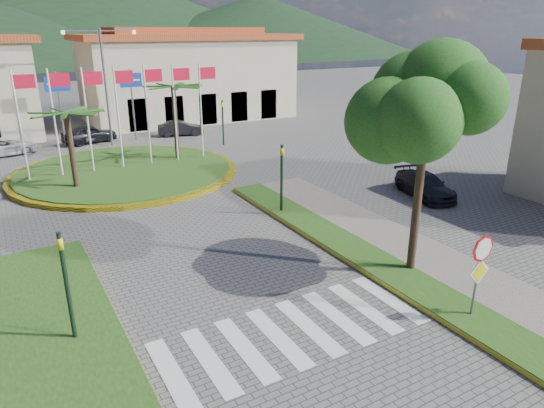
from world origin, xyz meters
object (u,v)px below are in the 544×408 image
stop_sign (480,264)px  deciduous_tree (426,123)px  roundabout_island (126,171)px  white_van (3,147)px  car_dark_a (89,134)px  car_dark_b (180,128)px  car_side_right (425,185)px

stop_sign → deciduous_tree: 4.59m
roundabout_island → white_van: roundabout_island is taller
car_dark_a → white_van: bearing=87.5°
roundabout_island → car_dark_b: size_ratio=3.64×
roundabout_island → car_dark_b: roundabout_island is taller
stop_sign → car_dark_a: 30.04m
stop_sign → car_dark_a: (-5.15, 29.57, -1.13)m
roundabout_island → stop_sign: 20.69m
white_van → deciduous_tree: bearing=-167.1°
deciduous_tree → car_side_right: (6.50, 5.58, -4.60)m
stop_sign → car_dark_a: size_ratio=0.69×
deciduous_tree → car_dark_b: bearing=87.9°
white_van → car_side_right: 26.74m
roundabout_island → car_dark_a: roundabout_island is taller
deciduous_tree → car_dark_b: deciduous_tree is taller
white_van → roundabout_island: bearing=-156.1°
deciduous_tree → car_dark_a: size_ratio=1.76×
deciduous_tree → car_dark_a: deciduous_tree is taller
car_dark_a → car_side_right: size_ratio=0.98×
car_dark_a → car_side_right: car_dark_a is taller
deciduous_tree → car_dark_b: 26.15m
car_dark_b → car_side_right: car_dark_b is taller
car_dark_b → stop_sign: bearing=-167.9°
deciduous_tree → roundabout_island: bearing=107.9°
roundabout_island → car_side_right: roundabout_island is taller
roundabout_island → car_side_right: 16.57m
white_van → car_dark_a: (5.68, 1.11, 0.07)m
stop_sign → car_dark_a: bearing=99.9°
roundabout_island → white_van: (-5.93, 8.43, 0.41)m
car_dark_b → roundabout_island: bearing=158.7°
stop_sign → car_side_right: 11.23m
roundabout_island → stop_sign: bearing=-76.3°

